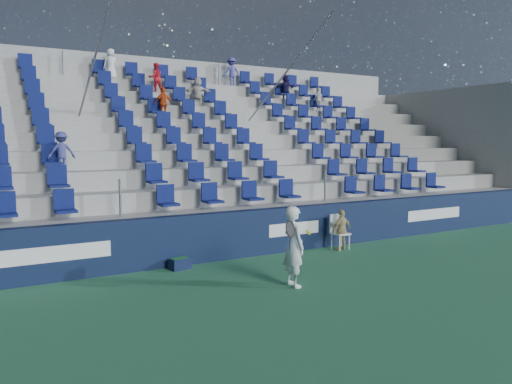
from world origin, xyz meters
TOP-DOWN VIEW (x-y plane):
  - ground at (0.00, 0.00)m, footprint 70.00×70.00m
  - sponsor_wall at (0.00, 3.15)m, footprint 24.00×0.32m
  - grandstand at (-0.00, 8.24)m, footprint 24.00×8.17m
  - tennis_player at (-0.36, 0.30)m, footprint 0.69×0.65m
  - line_judge_chair at (2.74, 2.65)m, footprint 0.43×0.44m
  - line_judge at (2.74, 2.50)m, footprint 0.68×0.33m
  - ball_bin at (-1.88, 2.75)m, footprint 0.52×0.39m

SIDE VIEW (x-z plane):
  - ground at x=0.00m, z-range 0.00..0.00m
  - ball_bin at x=-1.88m, z-range 0.01..0.28m
  - line_judge_chair at x=2.74m, z-range 0.07..1.03m
  - line_judge at x=2.74m, z-range 0.00..1.12m
  - sponsor_wall at x=0.00m, z-range 0.00..1.20m
  - tennis_player at x=-0.36m, z-range 0.00..1.66m
  - grandstand at x=0.00m, z-range -1.18..5.45m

